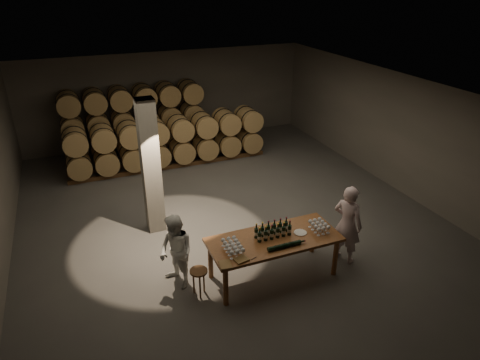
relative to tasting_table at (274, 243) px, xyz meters
name	(u,v)px	position (x,y,z in m)	size (l,w,h in m)	color
room	(151,168)	(-1.80, 2.70, 0.80)	(12.00, 12.00, 12.00)	#524F4D
tasting_table	(274,243)	(0.00, 0.00, 0.00)	(2.60, 1.10, 0.90)	brown
barrel_stack_back	(135,119)	(-1.35, 7.70, 0.40)	(4.70, 0.95, 2.31)	brown
barrel_stack_front	(169,141)	(-0.57, 6.30, 0.03)	(6.26, 0.95, 1.57)	brown
bottle_cluster	(273,231)	(0.01, 0.08, 0.22)	(0.73, 0.23, 0.32)	black
lying_bottles	(285,246)	(0.05, -0.35, 0.15)	(0.80, 0.09, 0.09)	black
glass_cluster_left	(233,245)	(-0.90, -0.09, 0.23)	(0.31, 0.53, 0.17)	silver
glass_cluster_right	(319,225)	(0.97, -0.07, 0.23)	(0.31, 0.42, 0.18)	silver
plate	(300,233)	(0.57, -0.02, 0.11)	(0.26, 0.26, 0.01)	white
notebook_near	(241,259)	(-0.86, -0.41, 0.12)	(0.25, 0.20, 0.03)	brown
notebook_corner	(225,265)	(-1.18, -0.44, 0.12)	(0.21, 0.26, 0.02)	brown
pen	(254,258)	(-0.63, -0.45, 0.11)	(0.01, 0.01, 0.13)	black
stool	(199,275)	(-1.55, 0.02, -0.33)	(0.34, 0.34, 0.56)	brown
person_man	(347,224)	(1.67, -0.07, 0.08)	(0.64, 0.42, 1.75)	silver
person_woman	(176,252)	(-1.85, 0.47, -0.03)	(0.75, 0.58, 1.53)	white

